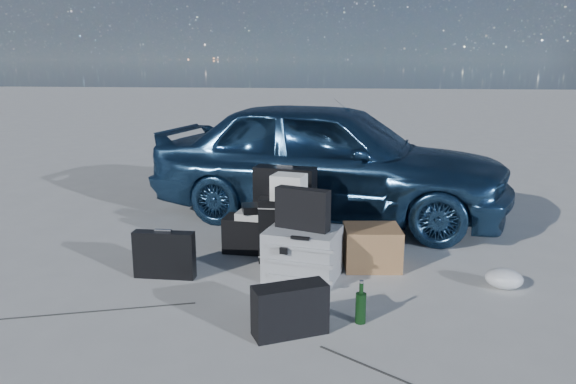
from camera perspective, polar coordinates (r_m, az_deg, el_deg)
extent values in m
plane|color=#B1B0AC|center=(4.13, 0.44, -10.35)|extent=(60.00, 60.00, 0.00)
imported|color=#2B527C|center=(5.96, 4.16, 3.38)|extent=(3.96, 2.28, 1.27)
cube|color=#A3A5A8|center=(4.36, 1.50, -6.27)|extent=(0.62, 0.54, 0.39)
cube|color=black|center=(4.27, 1.48, -1.73)|extent=(0.43, 0.25, 0.32)
cube|color=black|center=(4.47, -12.45, -6.24)|extent=(0.48, 0.11, 0.37)
cube|color=black|center=(5.12, -0.31, -1.40)|extent=(0.58, 0.30, 0.72)
cube|color=black|center=(4.66, -0.12, -3.95)|extent=(0.46, 0.17, 0.55)
cube|color=silver|center=(4.55, 0.09, 0.51)|extent=(0.30, 0.26, 0.21)
cube|color=black|center=(4.95, -2.85, -4.35)|extent=(0.64, 0.31, 0.31)
cube|color=silver|center=(4.88, -2.98, -2.31)|extent=(0.39, 0.31, 0.06)
cube|color=black|center=(4.85, -2.93, -1.64)|extent=(0.34, 0.28, 0.06)
cube|color=brown|center=(4.64, 8.51, -5.56)|extent=(0.48, 0.44, 0.33)
ellipsoid|color=silver|center=(4.50, 21.09, -8.20)|extent=(0.32, 0.29, 0.15)
cube|color=black|center=(3.52, 0.20, -11.88)|extent=(0.49, 0.36, 0.32)
cylinder|color=black|center=(3.69, 7.41, -11.10)|extent=(0.09, 0.09, 0.28)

